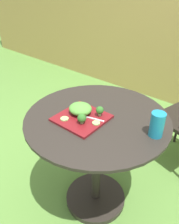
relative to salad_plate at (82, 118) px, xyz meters
name	(u,v)px	position (x,y,z in m)	size (l,w,h in m)	color
ground_plane	(95,199)	(0.05, 0.08, -0.76)	(12.00, 12.00, 0.00)	#568438
patio_table	(96,153)	(0.05, 0.08, -0.29)	(0.86, 0.86, 0.75)	#28231E
salad_plate	(82,118)	(0.00, 0.00, 0.00)	(0.27, 0.27, 0.01)	maroon
drinking_glass	(157,126)	(0.40, 0.13, 0.05)	(0.07, 0.07, 0.14)	teal
fork	(89,118)	(0.04, 0.02, 0.01)	(0.15, 0.06, 0.00)	silver
lettuce_mound	(80,109)	(-0.03, 0.03, 0.04)	(0.14, 0.13, 0.06)	#519338
broccoli_floret_0	(100,110)	(0.07, 0.08, 0.04)	(0.05, 0.05, 0.06)	#99B770
broccoli_floret_1	(82,118)	(0.04, -0.05, 0.04)	(0.05, 0.05, 0.06)	#99B770
cucumber_slice_0	(64,119)	(-0.06, -0.08, 0.01)	(0.05, 0.05, 0.01)	#8EB766
cucumber_slice_1	(96,123)	(0.10, 0.00, 0.01)	(0.04, 0.04, 0.01)	#8EB766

